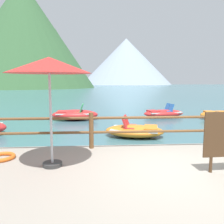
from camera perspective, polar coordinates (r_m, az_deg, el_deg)
ground_plane at (r=44.53m, az=-1.92°, el=4.83°), size 200.00×200.00×0.00m
dock_railing at (r=6.32m, az=10.52°, el=-3.42°), size 23.92×0.12×0.95m
beach_umbrella at (r=4.84m, az=-15.21°, el=10.66°), size 1.70×1.70×2.24m
life_ring at (r=5.96m, az=-25.51°, el=-9.94°), size 0.61×0.61×0.09m
pedal_boat_0 at (r=14.50m, az=25.29°, el=-0.63°), size 2.52×1.56×0.85m
pedal_boat_2 at (r=14.32m, az=12.51°, el=-0.27°), size 2.67×1.59×0.82m
pedal_boat_3 at (r=13.12m, az=-9.13°, el=-0.63°), size 2.55×1.26×0.90m
pedal_boat_5 at (r=9.16m, az=5.63°, el=-4.55°), size 2.55×1.88×0.81m
cliff_headland at (r=84.03m, az=-19.70°, el=16.60°), size 45.15×45.15×33.89m
distant_peak at (r=144.83m, az=3.49°, el=12.22°), size 54.83×54.83×27.63m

